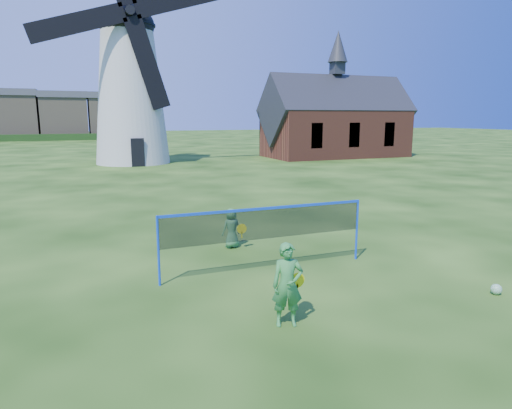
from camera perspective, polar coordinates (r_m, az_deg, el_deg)
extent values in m
plane|color=black|center=(10.82, 0.00, -8.37)|extent=(220.00, 220.00, 0.00)
ellipsoid|color=black|center=(37.35, -16.01, 20.97)|extent=(4.04, 4.04, 3.03)
cylinder|color=black|center=(37.35, -16.01, 20.97)|extent=(4.19, 4.19, 0.17)
cube|color=black|center=(34.10, -14.69, 6.37)|extent=(0.94, 0.11, 2.06)
cube|color=black|center=(34.59, -15.12, 12.47)|extent=(0.65, 0.11, 0.84)
cube|color=black|center=(35.25, -15.46, 17.30)|extent=(0.56, 0.11, 0.75)
cylinder|color=black|center=(35.54, -15.70, 22.44)|extent=(0.65, 1.12, 0.65)
cylinder|color=black|center=(39.79, -16.46, 21.54)|extent=(2.06, 0.11, 2.06)
cylinder|color=black|center=(39.33, -16.39, 21.67)|extent=(0.13, 1.68, 0.13)
cube|color=black|center=(34.87, -21.66, 20.57)|extent=(6.65, 0.09, 3.13)
cube|color=black|center=(34.91, -13.56, 16.94)|extent=(3.13, 0.09, 6.65)
cube|color=brown|center=(42.12, 9.97, 8.80)|extent=(12.37, 6.19, 4.12)
cube|color=#2D3035|center=(42.09, 10.06, 11.60)|extent=(12.99, 6.30, 6.30)
cube|color=#2D3035|center=(42.30, 10.23, 16.57)|extent=(1.03, 1.03, 1.03)
cone|color=#2D3035|center=(42.52, 10.32, 19.06)|extent=(1.75, 1.75, 2.68)
cube|color=black|center=(37.67, 7.68, 8.62)|extent=(1.03, 0.10, 2.06)
cube|color=black|center=(39.56, 12.29, 8.58)|extent=(1.03, 0.10, 2.06)
cube|color=black|center=(41.68, 16.46, 8.49)|extent=(1.03, 0.10, 2.06)
cylinder|color=blue|center=(9.89, -12.23, -5.78)|extent=(0.05, 0.05, 1.55)
cylinder|color=blue|center=(11.74, 12.61, -3.13)|extent=(0.05, 0.05, 1.55)
cube|color=black|center=(10.47, 1.30, -2.47)|extent=(5.00, 0.02, 0.70)
cube|color=blue|center=(10.39, 1.31, -0.49)|extent=(5.00, 0.02, 0.06)
imported|color=#36893F|center=(7.93, 3.99, -10.09)|extent=(0.62, 0.49, 1.48)
cylinder|color=#FFF10D|center=(8.20, 5.23, -9.51)|extent=(0.28, 0.02, 0.28)
cube|color=#FFF10D|center=(8.26, 5.21, -10.61)|extent=(0.03, 0.02, 0.20)
imported|color=#408549|center=(12.55, -3.10, -3.00)|extent=(0.59, 0.44, 1.11)
cylinder|color=#FFF10D|center=(12.42, -1.82, -3.08)|extent=(0.28, 0.02, 0.28)
cube|color=#FFF10D|center=(12.46, -1.81, -3.84)|extent=(0.03, 0.02, 0.20)
sphere|color=green|center=(10.64, 28.07, -9.43)|extent=(0.22, 0.22, 0.22)
cube|color=gray|center=(81.97, -28.45, 9.58)|extent=(7.76, 8.00, 6.73)
cube|color=#4C4C54|center=(82.05, -28.70, 12.27)|extent=(8.06, 8.40, 1.00)
cube|color=gray|center=(81.49, -23.02, 9.95)|extent=(6.95, 8.00, 6.51)
cube|color=#4C4C54|center=(81.56, -23.22, 12.58)|extent=(7.25, 8.40, 1.00)
cube|color=gray|center=(81.67, -18.07, 10.27)|extent=(6.35, 8.00, 6.49)
cube|color=#4C4C54|center=(81.74, -18.23, 12.89)|extent=(6.65, 8.40, 1.00)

